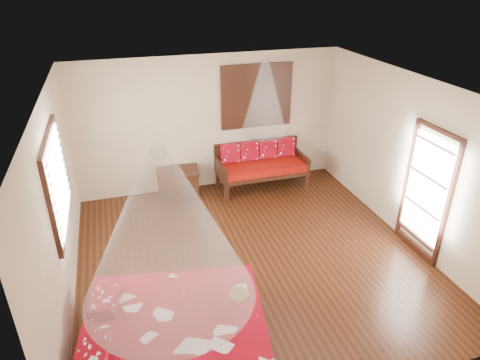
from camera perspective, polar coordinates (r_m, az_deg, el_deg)
name	(u,v)px	position (r m, az deg, el deg)	size (l,w,h in m)	color
room	(252,181)	(6.44, 1.61, -0.12)	(5.54, 5.54, 2.84)	black
bed	(174,338)	(5.59, -8.86, -20.08)	(2.57, 2.40, 0.65)	black
daybed	(261,163)	(9.15, 2.77, 2.22)	(1.88, 0.84, 0.97)	black
storage_chest	(178,183)	(8.92, -8.24, -0.36)	(0.90, 0.70, 0.58)	black
shutter_panel	(257,96)	(8.98, 2.24, 11.10)	(1.52, 0.06, 1.32)	black
window_left	(57,181)	(6.28, -23.16, -0.12)	(0.10, 1.74, 1.34)	black
glazed_door	(426,193)	(7.40, 23.53, -1.63)	(0.08, 1.02, 2.16)	black
wine_tray	(239,292)	(5.67, -0.16, -14.67)	(0.27, 0.27, 0.22)	brown
mosquito_net_main	(165,227)	(4.57, -9.96, -6.17)	(1.94, 1.94, 1.80)	white
mosquito_net_daybed	(265,97)	(8.53, 3.29, 10.94)	(0.93, 0.93, 1.50)	white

